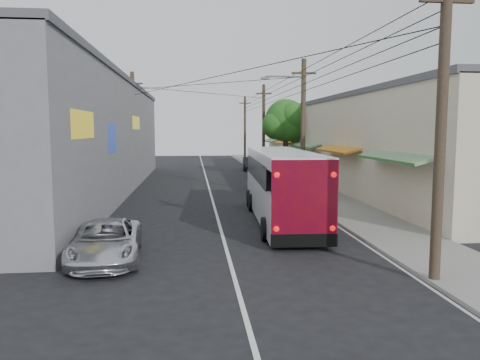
# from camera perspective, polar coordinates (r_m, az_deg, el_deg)

# --- Properties ---
(ground) EXTENTS (120.00, 120.00, 0.00)m
(ground) POSITION_cam_1_polar(r_m,az_deg,el_deg) (14.01, -1.08, -10.51)
(ground) COLOR black
(ground) RESTS_ON ground
(sidewalk) EXTENTS (3.00, 80.00, 0.12)m
(sidewalk) POSITION_cam_1_polar(r_m,az_deg,el_deg) (34.46, 7.00, -0.50)
(sidewalk) COLOR slate
(sidewalk) RESTS_ON ground
(building_right) EXTENTS (7.09, 40.00, 6.25)m
(building_right) POSITION_cam_1_polar(r_m,az_deg,el_deg) (37.39, 13.13, 4.65)
(building_right) COLOR beige
(building_right) RESTS_ON ground
(building_left) EXTENTS (7.20, 36.00, 7.25)m
(building_left) POSITION_cam_1_polar(r_m,az_deg,el_deg) (32.24, -19.13, 5.16)
(building_left) COLOR slate
(building_left) RESTS_ON ground
(utility_poles) EXTENTS (11.80, 45.28, 8.00)m
(utility_poles) POSITION_cam_1_polar(r_m,az_deg,el_deg) (33.97, 1.37, 6.33)
(utility_poles) COLOR #473828
(utility_poles) RESTS_ON ground
(street_tree) EXTENTS (4.40, 4.00, 6.60)m
(street_tree) POSITION_cam_1_polar(r_m,az_deg,el_deg) (40.20, 5.70, 7.04)
(street_tree) COLOR #3F2B19
(street_tree) RESTS_ON ground
(coach_bus) EXTENTS (2.86, 10.84, 3.10)m
(coach_bus) POSITION_cam_1_polar(r_m,az_deg,el_deg) (20.68, 5.02, -0.58)
(coach_bus) COLOR white
(coach_bus) RESTS_ON ground
(jeepney) EXTENTS (2.36, 4.55, 1.23)m
(jeepney) POSITION_cam_1_polar(r_m,az_deg,el_deg) (15.02, -16.01, -7.20)
(jeepney) COLOR silver
(jeepney) RESTS_ON ground
(parked_suv) EXTENTS (2.61, 6.37, 1.85)m
(parked_suv) POSITION_cam_1_polar(r_m,az_deg,el_deg) (30.47, 3.86, 0.30)
(parked_suv) COLOR #9C9BA3
(parked_suv) RESTS_ON ground
(parked_car_mid) EXTENTS (2.37, 4.93, 1.62)m
(parked_car_mid) POSITION_cam_1_polar(r_m,az_deg,el_deg) (39.90, 2.45, 1.53)
(parked_car_mid) COLOR black
(parked_car_mid) RESTS_ON ground
(parked_car_far) EXTENTS (1.68, 4.05, 1.30)m
(parked_car_far) POSITION_cam_1_polar(r_m,az_deg,el_deg) (46.86, 1.22, 2.02)
(parked_car_far) COLOR black
(parked_car_far) RESTS_ON ground
(pedestrian_near) EXTENTS (0.68, 0.48, 1.75)m
(pedestrian_near) POSITION_cam_1_polar(r_m,az_deg,el_deg) (26.79, 8.29, -0.39)
(pedestrian_near) COLOR #D47086
(pedestrian_near) RESTS_ON sidewalk
(pedestrian_far) EXTENTS (0.85, 0.68, 1.65)m
(pedestrian_far) POSITION_cam_1_polar(r_m,az_deg,el_deg) (27.18, 10.16, -0.44)
(pedestrian_far) COLOR #9AC2E0
(pedestrian_far) RESTS_ON sidewalk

